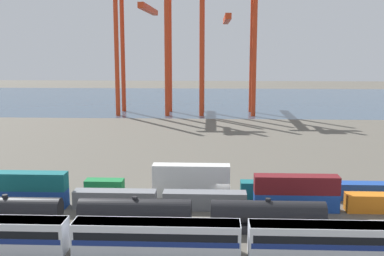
# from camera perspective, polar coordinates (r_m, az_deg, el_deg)

# --- Properties ---
(ground_plane) EXTENTS (420.00, 420.00, 0.00)m
(ground_plane) POSITION_cam_1_polar(r_m,az_deg,el_deg) (114.09, 3.42, -2.16)
(ground_plane) COLOR #5B564C
(harbour_water) EXTENTS (400.00, 110.00, 0.01)m
(harbour_water) POSITION_cam_1_polar(r_m,az_deg,el_deg) (210.54, 3.05, 3.36)
(harbour_water) COLOR #384C60
(harbour_water) RESTS_ON ground_plane
(passenger_train) EXTENTS (59.02, 3.14, 3.90)m
(passenger_train) POSITION_cam_1_polar(r_m,az_deg,el_deg) (56.21, -4.23, -12.70)
(passenger_train) COLOR silver
(passenger_train) RESTS_ON ground_plane
(freight_tank_row) EXTENTS (48.70, 2.96, 4.42)m
(freight_tank_row) POSITION_cam_1_polar(r_m,az_deg,el_deg) (63.59, -6.76, -10.06)
(freight_tank_row) COLOR #232326
(freight_tank_row) RESTS_ON ground_plane
(shipping_container_0) EXTENTS (12.10, 2.44, 2.60)m
(shipping_container_0) POSITION_cam_1_polar(r_m,az_deg,el_deg) (76.00, -18.99, -7.83)
(shipping_container_0) COLOR #1C4299
(shipping_container_0) RESTS_ON ground_plane
(shipping_container_1) EXTENTS (12.10, 2.44, 2.60)m
(shipping_container_1) POSITION_cam_1_polar(r_m,az_deg,el_deg) (75.27, -19.10, -5.94)
(shipping_container_1) COLOR #146066
(shipping_container_1) RESTS_ON shipping_container_0
(shipping_container_2) EXTENTS (12.10, 2.44, 2.60)m
(shipping_container_2) POSITION_cam_1_polar(r_m,az_deg,el_deg) (72.27, -9.11, -8.32)
(shipping_container_2) COLOR slate
(shipping_container_2) RESTS_ON ground_plane
(shipping_container_3) EXTENTS (12.10, 2.44, 2.60)m
(shipping_container_3) POSITION_cam_1_polar(r_m,az_deg,el_deg) (70.84, 1.51, -8.57)
(shipping_container_3) COLOR slate
(shipping_container_3) RESTS_ON ground_plane
(shipping_container_4) EXTENTS (12.10, 2.44, 2.60)m
(shipping_container_4) POSITION_cam_1_polar(r_m,az_deg,el_deg) (71.84, 12.20, -8.53)
(shipping_container_4) COLOR #1C4299
(shipping_container_4) RESTS_ON ground_plane
(shipping_container_5) EXTENTS (12.10, 2.44, 2.60)m
(shipping_container_5) POSITION_cam_1_polar(r_m,az_deg,el_deg) (71.08, 12.28, -6.54)
(shipping_container_5) COLOR maroon
(shipping_container_5) RESTS_ON shipping_container_4
(shipping_container_7) EXTENTS (12.10, 2.44, 2.60)m
(shipping_container_7) POSITION_cam_1_polar(r_m,az_deg,el_deg) (82.29, -19.80, -6.53)
(shipping_container_7) COLOR silver
(shipping_container_7) RESTS_ON ground_plane
(shipping_container_8) EXTENTS (6.04, 2.44, 2.60)m
(shipping_container_8) POSITION_cam_1_polar(r_m,az_deg,el_deg) (78.15, -10.33, -6.96)
(shipping_container_8) COLOR #197538
(shipping_container_8) RESTS_ON ground_plane
(shipping_container_9) EXTENTS (12.10, 2.44, 2.60)m
(shipping_container_9) POSITION_cam_1_polar(r_m,az_deg,el_deg) (76.31, -0.09, -7.21)
(shipping_container_9) COLOR silver
(shipping_container_9) RESTS_ON ground_plane
(shipping_container_10) EXTENTS (12.10, 2.44, 2.60)m
(shipping_container_10) POSITION_cam_1_polar(r_m,az_deg,el_deg) (75.59, -0.09, -5.32)
(shipping_container_10) COLOR silver
(shipping_container_10) RESTS_ON shipping_container_9
(shipping_container_11) EXTENTS (12.10, 2.44, 2.60)m
(shipping_container_11) POSITION_cam_1_polar(r_m,az_deg,el_deg) (76.94, 10.31, -7.23)
(shipping_container_11) COLOR #146066
(shipping_container_11) RESTS_ON ground_plane
(shipping_container_12) EXTENTS (12.10, 2.44, 2.60)m
(shipping_container_12) POSITION_cam_1_polar(r_m,az_deg,el_deg) (79.98, 20.23, -7.03)
(shipping_container_12) COLOR #1C4299
(shipping_container_12) RESTS_ON ground_plane
(gantry_crane_west) EXTENTS (18.37, 41.13, 49.42)m
(gantry_crane_west) POSITION_cam_1_polar(r_m,az_deg,el_deg) (171.28, -5.61, 11.98)
(gantry_crane_west) COLOR red
(gantry_crane_west) RESTS_ON ground_plane
(gantry_crane_central) EXTENTS (18.98, 41.13, 45.67)m
(gantry_crane_central) POSITION_cam_1_polar(r_m,az_deg,el_deg) (169.77, 4.23, 11.26)
(gantry_crane_central) COLOR red
(gantry_crane_central) RESTS_ON ground_plane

